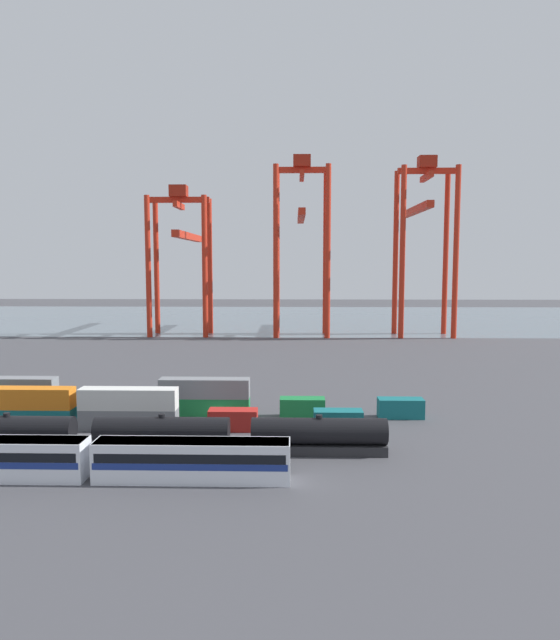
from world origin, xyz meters
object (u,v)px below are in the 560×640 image
object	(u,v)px
shipping_container_13	(401,408)
gantry_crane_central	(302,230)
freight_tank_row	(162,434)
gantry_crane_west	(182,246)
gantry_crane_east	(423,229)
shipping_container_3	(129,419)
passenger_train	(91,458)

from	to	relation	value
shipping_container_13	gantry_crane_central	world-z (taller)	gantry_crane_central
freight_tank_row	gantry_crane_west	xyz separation A→B (m)	(-18.04, 105.00, 23.50)
gantry_crane_central	freight_tank_row	bearing A→B (deg)	-99.02
shipping_container_13	gantry_crane_west	bearing A→B (deg)	117.40
gantry_crane_west	freight_tank_row	bearing A→B (deg)	-80.25
gantry_crane_central	gantry_crane_east	xyz separation A→B (m)	(34.54, 0.28, 0.32)
shipping_container_3	shipping_container_13	size ratio (longest dim) A/B	2.00
shipping_container_3	gantry_crane_east	size ratio (longest dim) A/B	0.24
shipping_container_13	gantry_crane_west	xyz separation A→B (m)	(-46.78, 90.23, 24.22)
gantry_crane_west	passenger_train	bearing A→B (deg)	-83.42
shipping_container_3	gantry_crane_central	size ratio (longest dim) A/B	0.24
gantry_crane_central	gantry_crane_east	world-z (taller)	gantry_crane_central
freight_tank_row	gantry_crane_east	xyz separation A→B (m)	(51.04, 104.18, 28.18)
gantry_crane_west	gantry_crane_east	distance (m)	69.24
freight_tank_row	shipping_container_13	distance (m)	32.32
shipping_container_3	gantry_crane_west	bearing A→B (deg)	97.02
passenger_train	shipping_container_3	distance (m)	16.66
shipping_container_3	gantry_crane_west	size ratio (longest dim) A/B	0.29
freight_tank_row	shipping_container_13	xyz separation A→B (m)	(28.74, 14.77, -0.72)
freight_tank_row	shipping_container_3	size ratio (longest dim) A/B	4.05
passenger_train	shipping_container_3	bearing A→B (deg)	93.98
gantry_crane_central	gantry_crane_west	bearing A→B (deg)	178.18
shipping_container_3	gantry_crane_central	distance (m)	102.08
freight_tank_row	gantry_crane_east	distance (m)	119.39
passenger_train	shipping_container_3	size ratio (longest dim) A/B	3.15
passenger_train	gantry_crane_central	size ratio (longest dim) A/B	0.76
shipping_container_3	shipping_container_13	world-z (taller)	same
freight_tank_row	gantry_crane_east	bearing A→B (deg)	63.90
passenger_train	freight_tank_row	bearing A→B (deg)	58.07
shipping_container_3	freight_tank_row	bearing A→B (deg)	-54.27
shipping_container_3	gantry_crane_east	distance (m)	115.11
shipping_container_3	gantry_crane_east	world-z (taller)	gantry_crane_east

